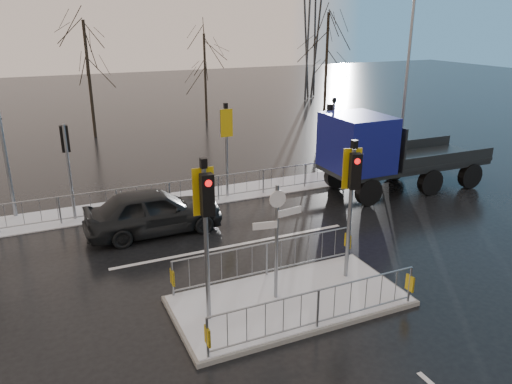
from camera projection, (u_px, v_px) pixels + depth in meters
name	position (u px, v px, depth m)	size (l,w,h in m)	color
ground	(289.00, 303.00, 12.96)	(120.00, 120.00, 0.00)	black
snow_verge	(191.00, 199.00, 20.35)	(30.00, 2.00, 0.04)	silver
lane_markings	(295.00, 309.00, 12.67)	(8.00, 11.38, 0.01)	silver
traffic_island	(289.00, 290.00, 12.83)	(6.00, 3.04, 4.15)	slate
far_kerb_fixtures	(200.00, 178.00, 19.69)	(18.00, 0.65, 3.83)	gray
car_far_lane	(154.00, 211.00, 16.97)	(1.86, 4.63, 1.58)	black
flatbed_truck	(377.00, 151.00, 20.57)	(7.30, 2.73, 3.37)	black
tree_far_a	(87.00, 57.00, 29.50)	(3.75, 3.75, 7.08)	black
tree_far_b	(205.00, 61.00, 34.54)	(3.25, 3.25, 6.14)	black
tree_far_c	(327.00, 46.00, 34.76)	(4.00, 4.00, 7.55)	black
street_lamp_right	(408.00, 78.00, 22.93)	(1.25, 0.18, 8.00)	gray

